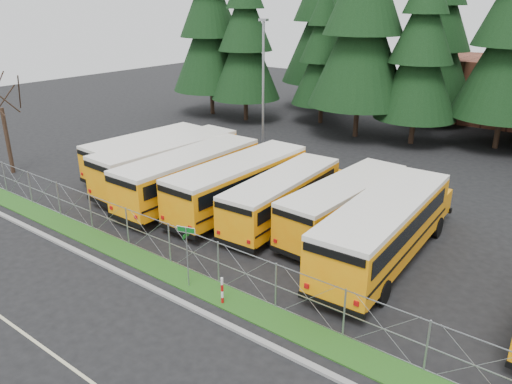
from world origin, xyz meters
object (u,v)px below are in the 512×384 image
(bus_3, at_px, (244,185))
(bus_4, at_px, (286,198))
(bus_2, at_px, (195,176))
(bus_5, at_px, (348,206))
(bus_6, at_px, (387,230))
(street_sign, at_px, (187,244))
(striped_bollard, at_px, (222,291))
(bus_0, at_px, (151,154))
(bus_1, at_px, (173,164))
(light_standard, at_px, (263,82))

(bus_3, distance_m, bus_4, 2.87)
(bus_2, bearing_deg, bus_5, 10.73)
(bus_3, bearing_deg, bus_6, -4.17)
(street_sign, distance_m, striped_bollard, 2.46)
(bus_3, distance_m, bus_6, 9.13)
(bus_0, height_order, street_sign, street_sign)
(bus_3, bearing_deg, bus_2, -166.48)
(striped_bollard, bearing_deg, street_sign, 176.96)
(bus_3, relative_size, bus_5, 1.08)
(bus_0, relative_size, bus_2, 0.90)
(bus_6, distance_m, street_sign, 9.18)
(bus_1, height_order, bus_4, bus_1)
(bus_0, relative_size, bus_4, 1.01)
(bus_6, bearing_deg, bus_5, 145.27)
(bus_0, xyz_separation_m, bus_2, (6.09, -1.90, 0.16))
(bus_1, distance_m, bus_5, 12.07)
(bus_5, relative_size, bus_6, 0.88)
(bus_2, height_order, bus_6, bus_6)
(bus_1, relative_size, light_standard, 1.17)
(bus_6, height_order, street_sign, bus_6)
(bus_4, bearing_deg, bus_1, 176.99)
(bus_1, distance_m, street_sign, 12.39)
(striped_bollard, bearing_deg, bus_4, 107.31)
(bus_0, distance_m, bus_1, 3.53)
(street_sign, bearing_deg, striped_bollard, -3.04)
(bus_4, relative_size, street_sign, 3.71)
(bus_3, xyz_separation_m, bus_4, (2.86, 0.13, -0.14))
(light_standard, bearing_deg, striped_bollard, -57.53)
(striped_bollard, bearing_deg, bus_6, 63.40)
(light_standard, bearing_deg, bus_2, -74.33)
(striped_bollard, bearing_deg, light_standard, 122.47)
(bus_3, xyz_separation_m, street_sign, (3.44, -8.01, 0.53))
(bus_6, distance_m, striped_bollard, 8.25)
(bus_5, xyz_separation_m, street_sign, (-2.68, -9.08, 0.63))
(striped_bollard, distance_m, light_standard, 22.31)
(bus_0, height_order, striped_bollard, bus_0)
(bus_5, distance_m, light_standard, 15.94)
(street_sign, height_order, light_standard, light_standard)
(striped_bollard, bearing_deg, bus_2, 139.33)
(bus_3, distance_m, light_standard, 12.65)
(bus_0, height_order, bus_6, bus_6)
(striped_bollard, bearing_deg, bus_1, 144.06)
(bus_4, bearing_deg, bus_0, 171.89)
(bus_4, relative_size, bus_5, 0.97)
(bus_6, xyz_separation_m, striped_bollard, (-3.67, -7.32, -0.99))
(bus_2, height_order, bus_5, bus_2)
(bus_5, bearing_deg, bus_4, -161.19)
(street_sign, height_order, striped_bollard, street_sign)
(bus_1, distance_m, bus_4, 8.77)
(bus_3, height_order, street_sign, bus_3)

